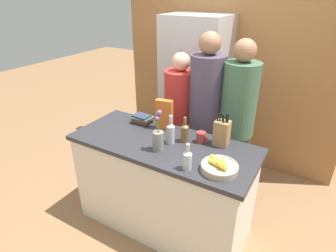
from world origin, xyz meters
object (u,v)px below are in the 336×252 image
at_px(flower_vase, 158,138).
at_px(bottle_wine, 187,159).
at_px(book_stack, 142,119).
at_px(bottle_vinegar, 171,133).
at_px(refrigerator, 195,95).
at_px(cereal_box, 164,115).
at_px(bottle_oil, 185,132).
at_px(person_in_blue, 206,112).
at_px(fruit_bowl, 219,166).
at_px(person_at_sink, 180,117).
at_px(person_in_red_tee, 237,120).
at_px(knife_block, 222,133).
at_px(coffee_mug, 201,137).

xyz_separation_m(flower_vase, bottle_wine, (0.33, -0.13, -0.02)).
relative_size(book_stack, bottle_wine, 0.97).
relative_size(bottle_vinegar, bottle_wine, 1.22).
bearing_deg(refrigerator, cereal_box, -81.39).
height_order(cereal_box, bottle_oil, cereal_box).
distance_m(cereal_box, bottle_wine, 0.70).
relative_size(bottle_oil, person_in_blue, 0.13).
relative_size(refrigerator, fruit_bowl, 6.81).
bearing_deg(bottle_oil, person_at_sink, 122.00).
relative_size(bottle_oil, person_in_red_tee, 0.13).
bearing_deg(bottle_vinegar, person_at_sink, 111.23).
bearing_deg(book_stack, person_at_sink, 63.27).
xyz_separation_m(bottle_oil, bottle_wine, (0.21, -0.37, -0.01)).
distance_m(flower_vase, person_at_sink, 0.81).
xyz_separation_m(knife_block, person_in_red_tee, (-0.00, 0.43, -0.05)).
bearing_deg(fruit_bowl, coffee_mug, 132.08).
xyz_separation_m(refrigerator, bottle_wine, (0.64, -1.47, 0.07)).
bearing_deg(bottle_wine, bottle_oil, 120.03).
height_order(refrigerator, bottle_wine, refrigerator).
bearing_deg(coffee_mug, bottle_oil, -156.28).
distance_m(refrigerator, cereal_box, 1.00).
distance_m(flower_vase, bottle_oil, 0.27).
height_order(cereal_box, bottle_wine, cereal_box).
bearing_deg(person_at_sink, book_stack, -117.43).
bearing_deg(fruit_bowl, person_in_red_tee, 99.52).
xyz_separation_m(book_stack, bottle_vinegar, (0.45, -0.21, 0.06)).
relative_size(flower_vase, person_at_sink, 0.23).
relative_size(cereal_box, bottle_oil, 1.26).
height_order(bottle_oil, person_in_blue, person_in_blue).
bearing_deg(person_at_sink, coffee_mug, -46.07).
distance_m(bottle_oil, person_in_blue, 0.51).
xyz_separation_m(flower_vase, person_at_sink, (-0.21, 0.77, -0.16)).
bearing_deg(refrigerator, coffee_mug, -61.67).
xyz_separation_m(flower_vase, book_stack, (-0.42, 0.36, -0.07)).
height_order(coffee_mug, bottle_oil, bottle_oil).
height_order(bottle_vinegar, person_in_red_tee, person_in_red_tee).
distance_m(knife_block, flower_vase, 0.54).
height_order(fruit_bowl, person_at_sink, person_at_sink).
height_order(bottle_wine, person_at_sink, person_at_sink).
xyz_separation_m(flower_vase, bottle_vinegar, (0.03, 0.15, -0.01)).
height_order(refrigerator, book_stack, refrigerator).
bearing_deg(fruit_bowl, refrigerator, 122.02).
bearing_deg(book_stack, coffee_mug, -4.92).
relative_size(person_at_sink, person_in_red_tee, 0.90).
bearing_deg(person_in_red_tee, book_stack, -141.67).
bearing_deg(cereal_box, fruit_bowl, -28.83).
bearing_deg(person_in_blue, person_in_red_tee, 0.35).
bearing_deg(cereal_box, bottle_oil, -23.63).
height_order(coffee_mug, person_at_sink, person_at_sink).
xyz_separation_m(refrigerator, bottle_vinegar, (0.34, -1.20, 0.09)).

